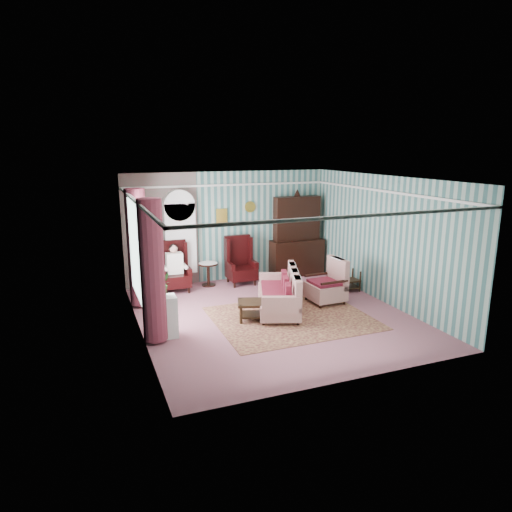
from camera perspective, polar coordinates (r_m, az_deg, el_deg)
name	(u,v)px	position (r m, az deg, el deg)	size (l,w,h in m)	color
floor	(273,315)	(9.85, 2.12, -7.42)	(6.00, 6.00, 0.00)	#90545F
room_shell	(242,223)	(9.26, -1.72, 4.12)	(5.53, 6.02, 2.91)	#366360
bookcase	(180,244)	(11.76, -9.44, 1.55)	(0.80, 0.28, 2.24)	silver
dresser_hutch	(297,233)	(12.69, 5.18, 2.82)	(1.50, 0.56, 2.36)	black
wingback_left	(174,267)	(11.45, -10.15, -1.35)	(0.76, 0.80, 1.25)	black
wingback_right	(241,261)	(11.90, -1.87, -0.58)	(0.76, 0.80, 1.25)	black
seated_woman	(175,268)	(11.46, -10.15, -1.51)	(0.44, 0.40, 1.18)	silver
round_side_table	(208,274)	(11.87, -5.97, -2.30)	(0.50, 0.50, 0.60)	black
nest_table	(349,280)	(11.64, 11.60, -2.99)	(0.45, 0.38, 0.54)	black
plant_stand	(162,317)	(8.80, -11.67, -7.51)	(0.55, 0.35, 0.80)	silver
rug	(292,318)	(9.71, 4.47, -7.73)	(3.20, 2.60, 0.01)	#482018
sofa	(278,290)	(9.94, 2.80, -4.27)	(1.88, 1.09, 0.97)	#BEB593
floral_armchair	(326,284)	(10.62, 8.69, -3.50)	(0.85, 0.84, 0.88)	beige
coffee_table	(260,311)	(9.54, 0.55, -6.83)	(0.93, 0.55, 0.40)	black
potted_plant_a	(160,288)	(8.53, -11.91, -3.96)	(0.36, 0.31, 0.40)	#224B17
potted_plant_b	(163,284)	(8.72, -11.50, -3.46)	(0.23, 0.19, 0.42)	#19501D
potted_plant_c	(156,285)	(8.66, -12.33, -3.59)	(0.24, 0.24, 0.43)	#1C551A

